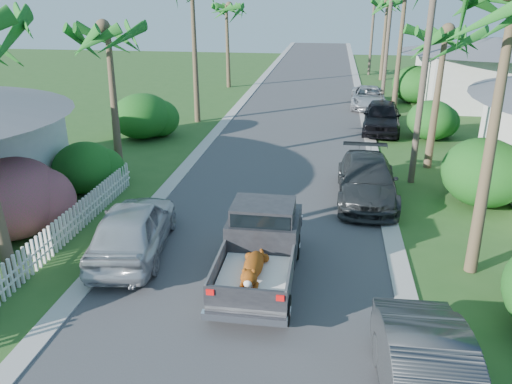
% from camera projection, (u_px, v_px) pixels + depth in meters
% --- Properties ---
extents(road, '(8.00, 100.00, 0.02)m').
position_uv_depth(road, '(298.00, 114.00, 32.78)').
color(road, '#38383A').
rests_on(road, ground).
extents(curb_left, '(0.60, 100.00, 0.06)m').
position_uv_depth(curb_left, '(234.00, 111.00, 33.37)').
color(curb_left, '#A5A39E').
rests_on(curb_left, ground).
extents(curb_right, '(0.60, 100.00, 0.06)m').
position_uv_depth(curb_right, '(365.00, 116.00, 32.18)').
color(curb_right, '#A5A39E').
rests_on(curb_right, ground).
extents(pickup_truck, '(1.98, 5.12, 2.06)m').
position_uv_depth(pickup_truck, '(262.00, 242.00, 13.78)').
color(pickup_truck, black).
rests_on(pickup_truck, ground).
extents(parked_car_rm, '(2.22, 5.38, 1.56)m').
position_uv_depth(parked_car_rm, '(367.00, 180.00, 19.00)').
color(parked_car_rm, '#272A2C').
rests_on(parked_car_rm, ground).
extents(parked_car_rf, '(2.50, 5.22, 1.72)m').
position_uv_depth(parked_car_rf, '(382.00, 117.00, 28.31)').
color(parked_car_rf, black).
rests_on(parked_car_rf, ground).
extents(parked_car_rd, '(2.51, 5.11, 1.40)m').
position_uv_depth(parked_car_rd, '(368.00, 97.00, 34.35)').
color(parked_car_rd, '#B2B4B9').
rests_on(parked_car_rd, ground).
extents(parked_car_ln, '(2.63, 5.13, 1.67)m').
position_uv_depth(parked_car_ln, '(133.00, 228.00, 14.99)').
color(parked_car_ln, '#BABCC2').
rests_on(parked_car_ln, ground).
extents(palm_l_b, '(4.40, 4.40, 7.40)m').
position_uv_depth(palm_l_b, '(106.00, 27.00, 19.51)').
color(palm_l_b, brown).
rests_on(palm_l_b, ground).
extents(palm_l_d, '(4.40, 4.40, 7.70)m').
position_uv_depth(palm_l_d, '(227.00, 6.00, 39.55)').
color(palm_l_d, brown).
rests_on(palm_l_d, ground).
extents(palm_r_b, '(4.40, 4.40, 7.20)m').
position_uv_depth(palm_r_b, '(446.00, 31.00, 20.49)').
color(palm_r_b, brown).
rests_on(palm_r_b, ground).
extents(palm_r_d, '(4.40, 4.40, 8.00)m').
position_uv_depth(palm_r_d, '(388.00, 1.00, 43.16)').
color(palm_r_d, brown).
rests_on(palm_r_d, ground).
extents(shrub_l_b, '(3.00, 3.30, 2.60)m').
position_uv_depth(shrub_l_b, '(13.00, 198.00, 15.94)').
color(shrub_l_b, '#C51C61').
rests_on(shrub_l_b, ground).
extents(shrub_l_c, '(2.40, 2.64, 2.00)m').
position_uv_depth(shrub_l_c, '(84.00, 168.00, 19.67)').
color(shrub_l_c, '#154714').
rests_on(shrub_l_c, ground).
extents(shrub_l_d, '(3.20, 3.52, 2.40)m').
position_uv_depth(shrub_l_d, '(142.00, 116.00, 27.02)').
color(shrub_l_d, '#154714').
rests_on(shrub_l_d, ground).
extents(shrub_r_b, '(3.00, 3.30, 2.50)m').
position_uv_depth(shrub_r_b, '(483.00, 172.00, 18.40)').
color(shrub_r_b, '#154714').
rests_on(shrub_r_b, ground).
extents(shrub_r_c, '(2.60, 2.86, 2.10)m').
position_uv_depth(shrub_r_c, '(432.00, 120.00, 26.77)').
color(shrub_r_c, '#154714').
rests_on(shrub_r_c, ground).
extents(shrub_r_d, '(3.20, 3.52, 2.60)m').
position_uv_depth(shrub_r_d, '(415.00, 84.00, 35.79)').
color(shrub_r_d, '#154714').
rests_on(shrub_r_d, ground).
extents(picket_fence, '(0.10, 11.00, 1.00)m').
position_uv_depth(picket_fence, '(62.00, 231.00, 15.53)').
color(picket_fence, white).
rests_on(picket_fence, ground).
extents(house_right_far, '(9.00, 8.00, 4.60)m').
position_uv_depth(house_right_far, '(490.00, 74.00, 34.80)').
color(house_right_far, silver).
rests_on(house_right_far, ground).
extents(utility_pole_b, '(1.60, 0.26, 9.00)m').
position_uv_depth(utility_pole_b, '(424.00, 71.00, 19.29)').
color(utility_pole_b, brown).
rests_on(utility_pole_b, ground).
extents(utility_pole_c, '(1.60, 0.26, 9.00)m').
position_uv_depth(utility_pole_c, '(388.00, 38.00, 33.06)').
color(utility_pole_c, brown).
rests_on(utility_pole_c, ground).
extents(utility_pole_d, '(1.60, 0.26, 9.00)m').
position_uv_depth(utility_pole_d, '(373.00, 25.00, 46.83)').
color(utility_pole_d, brown).
rests_on(utility_pole_d, ground).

